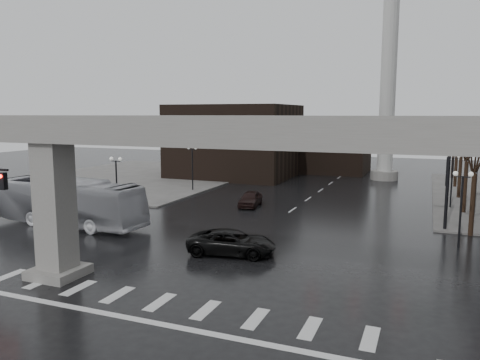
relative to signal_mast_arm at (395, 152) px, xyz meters
The scene contains 21 objects.
ground 21.64m from the signal_mast_arm, 115.57° to the right, with size 160.00×160.00×0.00m, color black.
sidewalk_nw 39.41m from the signal_mast_arm, 153.82° to the left, with size 28.00×36.00×0.15m, color slate.
elevated_guideway 20.35m from the signal_mast_arm, 112.35° to the right, with size 48.00×2.60×8.70m.
building_far_left 32.68m from the signal_mast_arm, 134.74° to the left, with size 16.00×14.00×10.00m, color black.
building_far_mid 35.02m from the signal_mast_arm, 108.32° to the left, with size 10.00×10.00×8.00m, color black.
smokestack 28.38m from the signal_mast_arm, 96.28° to the left, with size 3.60×3.60×30.00m.
signal_mast_arm is the anchor object (origin of this frame).
lamp_right_0 6.99m from the signal_mast_arm, 46.80° to the right, with size 1.22×0.32×5.11m.
lamp_right_1 10.51m from the signal_mast_arm, 63.90° to the left, with size 1.22×0.32×5.11m.
lamp_right_2 23.75m from the signal_mast_arm, 79.01° to the left, with size 1.22×0.32×5.11m.
lamp_left_0 23.12m from the signal_mast_arm, 167.96° to the right, with size 1.22×0.32×5.11m.
lamp_left_1 24.42m from the signal_mast_arm, 157.75° to the left, with size 1.22×0.32×5.11m.
lamp_left_2 32.40m from the signal_mast_arm, 134.11° to the left, with size 1.22×0.32×5.11m.
tree_right_0 6.37m from the signal_mast_arm, ahead, with size 1.09×1.58×7.50m.
tree_right_1 9.57m from the signal_mast_arm, 52.50° to the left, with size 1.09×1.61×7.67m.
tree_right_2 16.45m from the signal_mast_arm, 70.00° to the left, with size 1.10×1.63×7.85m.
tree_right_3 24.04m from the signal_mast_arm, 76.58° to the left, with size 1.11×1.66×8.02m.
tree_right_4 31.83m from the signal_mast_arm, 79.94° to the left, with size 1.12×1.69×8.19m.
pickup_truck 15.40m from the signal_mast_arm, 127.26° to the right, with size 2.56×5.55×1.54m, color black.
city_bus 25.78m from the signal_mast_arm, 158.54° to the right, with size 3.12×13.33×3.71m, color silver.
far_car 14.52m from the signal_mast_arm, 165.93° to the left, with size 1.71×4.25×1.45m, color black.
Camera 1 is at (11.34, -19.01, 8.77)m, focal length 35.00 mm.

